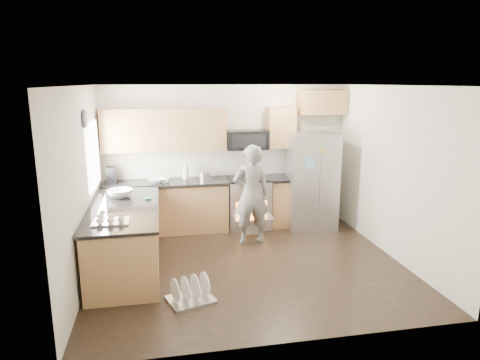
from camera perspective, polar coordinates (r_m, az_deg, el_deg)
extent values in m
plane|color=black|center=(6.48, 1.06, -11.17)|extent=(4.50, 4.50, 0.00)
cube|color=silver|center=(8.00, -1.85, 3.24)|extent=(4.50, 0.04, 2.60)
cube|color=silver|center=(4.20, 6.77, -5.87)|extent=(4.50, 0.04, 2.60)
cube|color=silver|center=(6.03, -20.31, -0.79)|extent=(0.04, 4.00, 2.60)
cube|color=silver|center=(6.88, 19.77, 0.88)|extent=(0.04, 4.00, 2.60)
cube|color=white|center=(5.91, 1.17, 12.48)|extent=(4.50, 4.00, 0.04)
cube|color=white|center=(6.95, -19.02, 3.15)|extent=(0.04, 1.00, 1.00)
cylinder|color=#F8E9C6|center=(7.21, 6.49, 12.37)|extent=(0.14, 0.14, 0.02)
cylinder|color=#474754|center=(6.33, -20.00, 7.67)|extent=(0.03, 0.26, 0.26)
cube|color=#9E6A3F|center=(7.81, -9.65, -3.71)|extent=(2.15, 0.60, 0.87)
cube|color=black|center=(7.68, -9.78, -0.36)|extent=(2.19, 0.64, 0.04)
cube|color=#9E6A3F|center=(8.12, 5.53, -2.93)|extent=(0.50, 0.60, 0.87)
cube|color=black|center=(7.99, 5.62, 0.29)|extent=(0.54, 0.64, 0.04)
cube|color=#9E6A3F|center=(7.67, -10.04, 6.63)|extent=(2.16, 0.33, 0.74)
cube|color=#9E6A3F|center=(7.98, 5.47, 7.01)|extent=(0.50, 0.33, 0.74)
cube|color=#9E6A3F|center=(8.20, 10.87, 10.15)|extent=(0.90, 0.33, 0.44)
imported|color=silver|center=(7.64, -11.09, -0.05)|extent=(0.29, 0.29, 0.07)
imported|color=white|center=(7.74, -7.26, 1.21)|extent=(0.13, 0.13, 0.33)
imported|color=white|center=(7.61, -9.75, 0.02)|extent=(0.12, 0.12, 0.09)
cylinder|color=#B7B7BC|center=(7.75, -4.73, 0.62)|extent=(0.21, 0.21, 0.15)
cube|color=black|center=(7.71, -16.76, 0.62)|extent=(0.16, 0.19, 0.30)
cylinder|color=#B7B7BC|center=(7.99, 6.62, 0.70)|extent=(0.10, 0.10, 0.08)
cube|color=#9E6A3F|center=(6.45, -14.94, -7.57)|extent=(0.90, 2.30, 0.87)
cube|color=black|center=(6.30, -15.19, -3.57)|extent=(0.96, 2.36, 0.04)
imported|color=white|center=(6.79, -15.69, -1.72)|extent=(0.38, 0.38, 0.12)
cube|color=green|center=(6.56, -12.16, -2.45)|extent=(0.09, 0.06, 0.03)
cube|color=#B7B7BC|center=(5.62, -16.86, -4.99)|extent=(0.45, 0.34, 0.09)
cube|color=#B7B7BC|center=(7.94, 1.06, -3.12)|extent=(0.76, 0.62, 0.90)
cube|color=black|center=(7.82, 1.07, 0.15)|extent=(0.76, 0.60, 0.03)
cube|color=orange|center=(7.66, 1.54, -4.12)|extent=(0.56, 0.02, 0.34)
cube|color=#B7B7BC|center=(7.53, 1.80, -5.10)|extent=(0.70, 0.34, 0.03)
cube|color=beige|center=(7.53, 1.88, -6.19)|extent=(0.24, 0.03, 0.28)
cube|color=black|center=(7.82, 0.91, 5.39)|extent=(0.76, 0.40, 0.34)
cube|color=#B7B7BC|center=(7.93, 9.57, -0.10)|extent=(0.93, 0.76, 1.76)
cylinder|color=#B7B7BC|center=(7.58, 10.30, 0.23)|extent=(0.02, 0.02, 0.96)
cylinder|color=#B7B7BC|center=(7.60, 10.71, 0.24)|extent=(0.02, 0.02, 0.96)
cube|color=pink|center=(7.71, 11.76, -1.09)|extent=(0.23, 0.03, 0.29)
cube|color=#91BAE9|center=(7.48, 9.35, 2.34)|extent=(0.17, 0.02, 0.21)
imported|color=gray|center=(7.05, 1.52, -1.96)|extent=(0.62, 0.42, 1.67)
cube|color=#B7B7BC|center=(5.53, -6.59, -15.55)|extent=(0.65, 0.58, 0.03)
cylinder|color=white|center=(5.40, -8.62, -14.38)|extent=(0.11, 0.29, 0.30)
cylinder|color=white|center=(5.44, -7.29, -14.13)|extent=(0.11, 0.29, 0.30)
cylinder|color=white|center=(5.48, -5.99, -13.87)|extent=(0.11, 0.29, 0.30)
cylinder|color=white|center=(5.52, -4.71, -13.60)|extent=(0.11, 0.29, 0.30)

